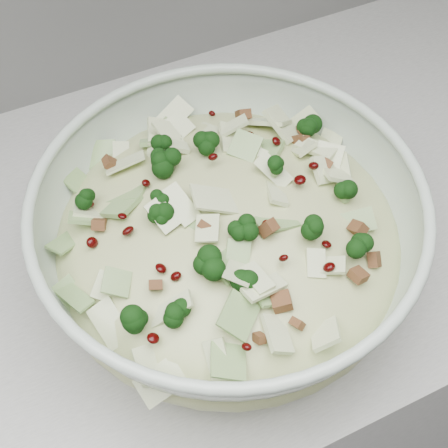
# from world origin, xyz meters

# --- Properties ---
(mixing_bowl) EXTENTS (0.46, 0.46, 0.15)m
(mixing_bowl) POSITION_xyz_m (-0.66, 1.60, 0.98)
(mixing_bowl) COLOR #B4C6B5
(mixing_bowl) RESTS_ON counter
(salad) EXTENTS (0.44, 0.44, 0.15)m
(salad) POSITION_xyz_m (-0.66, 1.60, 1.00)
(salad) COLOR beige
(salad) RESTS_ON mixing_bowl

